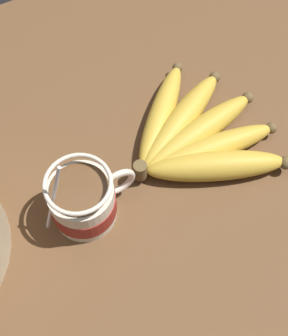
# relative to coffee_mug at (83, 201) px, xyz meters

# --- Properties ---
(table) EXTENTS (0.99, 0.99, 0.04)m
(table) POSITION_rel_coffee_mug_xyz_m (0.09, -0.03, -0.06)
(table) COLOR brown
(table) RESTS_ON ground
(coffee_mug) EXTENTS (0.14, 0.09, 0.15)m
(coffee_mug) POSITION_rel_coffee_mug_xyz_m (0.00, 0.00, 0.00)
(coffee_mug) COLOR beige
(coffee_mug) RESTS_ON table
(banana_bunch) EXTENTS (0.23, 0.27, 0.04)m
(banana_bunch) POSITION_rel_coffee_mug_xyz_m (0.20, 0.02, -0.02)
(banana_bunch) COLOR brown
(banana_bunch) RESTS_ON table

